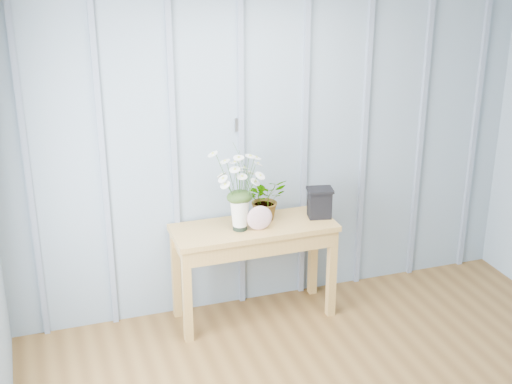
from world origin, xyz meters
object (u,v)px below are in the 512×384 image
object	(u,v)px
daisy_vase	(240,176)
carved_box	(320,203)
sideboard	(254,240)
felt_disc_vessel	(260,218)

from	to	relation	value
daisy_vase	carved_box	world-z (taller)	daisy_vase
sideboard	daisy_vase	size ratio (longest dim) A/B	1.85
daisy_vase	felt_disc_vessel	bearing A→B (deg)	-21.12
daisy_vase	felt_disc_vessel	size ratio (longest dim) A/B	3.49
sideboard	daisy_vase	bearing A→B (deg)	-162.57
carved_box	sideboard	bearing A→B (deg)	179.10
felt_disc_vessel	carved_box	bearing A→B (deg)	14.46
felt_disc_vessel	carved_box	xyz separation A→B (m)	(0.50, 0.08, 0.02)
daisy_vase	felt_disc_vessel	distance (m)	0.35
carved_box	daisy_vase	bearing A→B (deg)	-177.39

